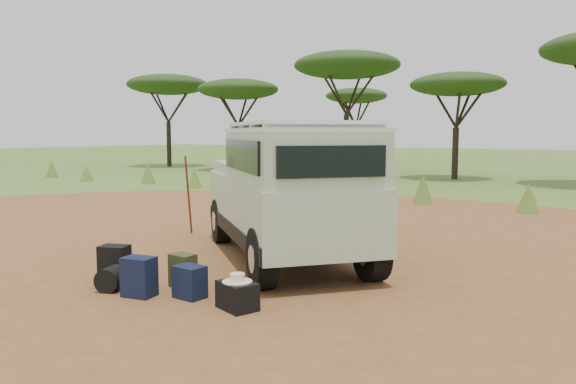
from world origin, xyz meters
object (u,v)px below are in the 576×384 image
Objects in this scene: safari_vehicle at (288,195)px; duffel_navy at (190,282)px; backpack_black at (115,264)px; walking_staff at (188,196)px; backpack_navy at (139,277)px; hard_case at (237,296)px; backpack_olive at (183,271)px.

duffel_navy is (0.16, -2.46, -0.88)m from safari_vehicle.
safari_vehicle reaches higher than backpack_black.
walking_staff is 4.00× the size of duffel_navy.
backpack_navy reaches higher than hard_case.
safari_vehicle is 2.79× the size of walking_staff.
backpack_black is at bearing -157.51° from backpack_olive.
hard_case is (0.95, -2.48, -0.92)m from safari_vehicle.
duffel_navy is (3.12, -3.24, -0.61)m from walking_staff.
hard_case is at bearing 0.16° from backpack_navy.
backpack_olive is at bearing -57.31° from safari_vehicle.
backpack_black is 1.41m from duffel_navy.
safari_vehicle is 2.81m from hard_case.
duffel_navy is at bearing -19.66° from backpack_black.
walking_staff is 3.19× the size of backpack_black.
safari_vehicle is 3.08m from walking_staff.
backpack_navy is at bearing -39.62° from backpack_black.
duffel_navy is at bearing -162.73° from hard_case.
duffel_navy is (0.59, 0.31, -0.05)m from backpack_navy.
backpack_black is at bearing 149.55° from backpack_navy.
backpack_black is 1.02× the size of backpack_navy.
backpack_navy is (0.82, -0.28, -0.00)m from backpack_black.
backpack_olive is 0.97× the size of hard_case.
backpack_olive is (0.15, 0.63, -0.03)m from backpack_navy.
duffel_navy is at bearing -46.22° from safari_vehicle.
backpack_navy is at bearing -149.36° from hard_case.
safari_vehicle is 11.16× the size of duffel_navy.
duffel_navy reaches higher than hard_case.
duffel_navy is 0.79m from hard_case.
backpack_black is 1.14× the size of backpack_olive.
walking_staff is at bearing -154.55° from safari_vehicle.
safari_vehicle reaches higher than hard_case.
duffel_navy is 0.88× the size of hard_case.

